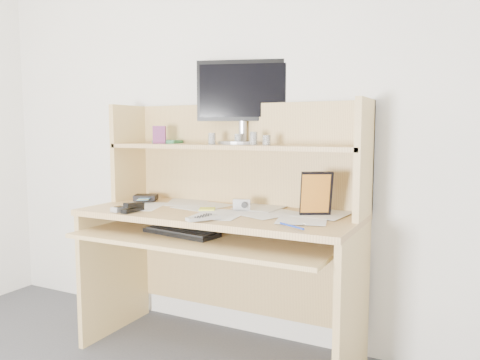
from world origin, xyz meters
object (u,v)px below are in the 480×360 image
at_px(tv_remote, 203,218).
at_px(monitor, 244,100).
at_px(keyboard, 181,232).
at_px(game_case, 316,193).
at_px(desk, 226,220).

relative_size(tv_remote, monitor, 0.31).
relative_size(keyboard, tv_remote, 2.60).
relative_size(game_case, monitor, 0.42).
bearing_deg(game_case, keyboard, 170.98).
height_order(desk, keyboard, desk).
height_order(game_case, monitor, monitor).
relative_size(keyboard, game_case, 1.95).
bearing_deg(tv_remote, keyboard, -178.02).
xyz_separation_m(keyboard, tv_remote, (0.19, -0.10, 0.10)).
xyz_separation_m(desk, game_case, (0.48, -0.00, 0.17)).
bearing_deg(keyboard, game_case, 29.52).
relative_size(desk, tv_remote, 8.88).
bearing_deg(monitor, game_case, -39.37).
relative_size(desk, game_case, 6.67).
bearing_deg(game_case, monitor, 128.78).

